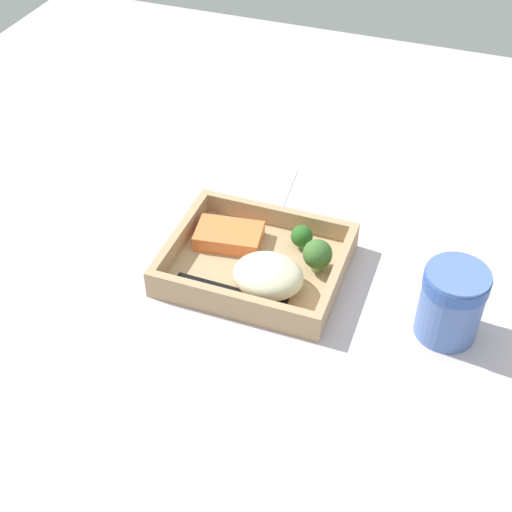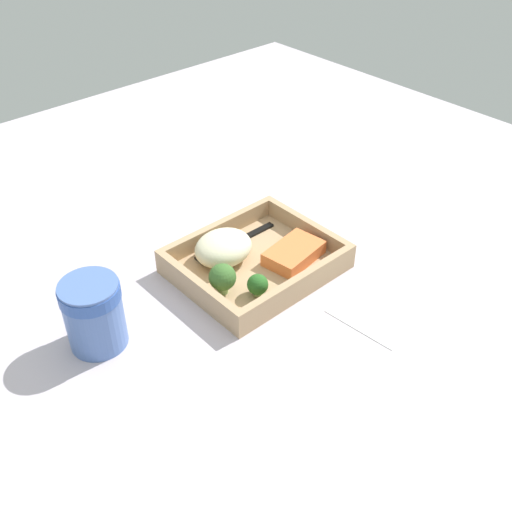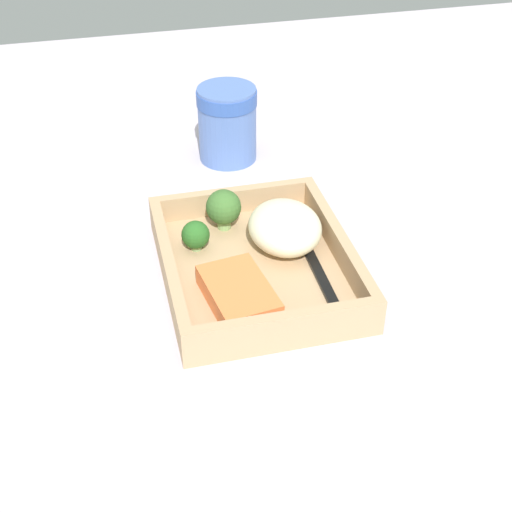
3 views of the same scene
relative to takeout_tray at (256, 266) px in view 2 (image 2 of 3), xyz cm
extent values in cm
cube|color=#BCB0BB|center=(0.00, 0.00, -1.60)|extent=(160.00, 160.00, 2.00)
cube|color=tan|center=(0.00, 0.00, 0.00)|extent=(24.41, 20.08, 1.20)
cube|color=tan|center=(0.00, -9.44, 2.12)|extent=(24.41, 1.20, 3.04)
cube|color=tan|center=(0.00, 9.44, 2.12)|extent=(24.41, 1.20, 3.04)
cube|color=tan|center=(-11.60, 0.00, 2.12)|extent=(1.20, 17.68, 3.04)
cube|color=tan|center=(11.60, 0.00, 2.12)|extent=(1.20, 17.68, 3.04)
cube|color=orange|center=(-5.30, 3.14, 1.73)|extent=(10.24, 7.36, 2.25)
ellipsoid|color=beige|center=(3.22, -4.13, 3.03)|extent=(9.60, 8.16, 4.86)
cylinder|color=#7FA165|center=(4.85, 5.75, 1.15)|extent=(1.21, 1.21, 1.10)
sphere|color=#285F22|center=(4.85, 5.75, 2.57)|extent=(3.18, 3.18, 3.18)
cylinder|color=#7EA662|center=(8.28, 1.83, 1.47)|extent=(1.56, 1.56, 1.75)
sphere|color=#3B662C|center=(8.28, 1.83, 3.48)|extent=(4.11, 4.11, 4.11)
cube|color=black|center=(-3.01, -6.25, 0.82)|extent=(12.41, 1.25, 0.44)
cube|color=black|center=(4.89, -6.35, 0.82)|extent=(3.43, 2.24, 0.44)
cylinder|color=#4F6EB2|center=(26.84, -2.57, 4.56)|extent=(7.88, 7.88, 10.31)
cylinder|color=#3356A8|center=(26.84, -2.57, 8.38)|extent=(8.12, 8.12, 1.86)
cube|color=white|center=(-6.28, 19.45, -0.48)|extent=(10.81, 12.44, 0.24)
camera|label=1|loc=(25.24, -69.30, 68.07)|focal=50.00mm
camera|label=2|loc=(50.05, 55.55, 59.27)|focal=42.00mm
camera|label=3|loc=(-59.78, 14.67, 48.16)|focal=50.00mm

